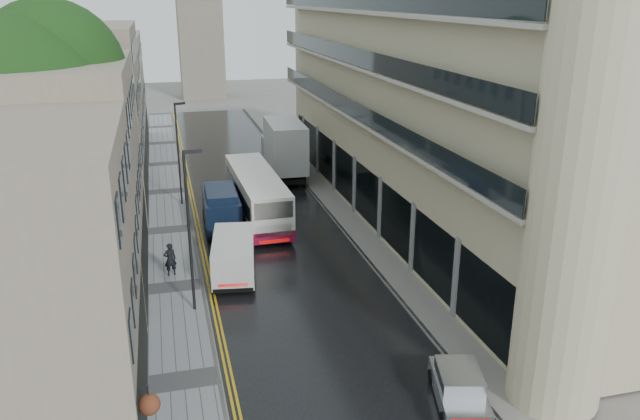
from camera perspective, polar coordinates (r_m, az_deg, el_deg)
name	(u,v)px	position (r m, az deg, el deg)	size (l,w,h in m)	color
road	(263,223)	(40.41, -5.19, -1.18)	(9.00, 85.00, 0.02)	black
left_sidewalk	(171,230)	(39.96, -13.49, -1.82)	(2.70, 85.00, 0.12)	gray
right_sidewalk	(344,215)	(41.53, 2.17, -0.48)	(1.80, 85.00, 0.12)	slate
old_shop_row	(102,131)	(40.90, -19.31, 6.80)	(4.50, 56.00, 12.00)	gray
modern_block	(427,112)	(40.07, 9.73, 8.82)	(8.00, 40.00, 14.00)	#C0B18F
tree_near	(13,158)	(31.47, -26.24, 4.25)	(10.56, 10.56, 13.89)	black
tree_far	(60,121)	(44.11, -22.66, 7.54)	(9.24, 9.24, 12.46)	black
cream_bus	(247,212)	(37.89, -6.70, -0.18)	(2.52, 11.09, 3.03)	white
white_lorry	(272,155)	(48.16, -4.39, 5.04)	(2.63, 8.76, 4.60)	silver
silver_hatchback	(445,409)	(22.47, 11.38, -17.42)	(1.59, 3.65, 1.37)	silver
white_van	(213,271)	(31.18, -9.73, -5.51)	(2.07, 4.83, 2.18)	silver
navy_van	(207,218)	(37.76, -10.28, -0.71)	(2.11, 5.28, 2.69)	black
pedestrian	(170,259)	(33.21, -13.54, -4.41)	(0.65, 0.43, 1.78)	black
lamp_post_near	(189,233)	(28.38, -11.86, -2.11)	(0.85, 0.19, 7.53)	black
lamp_post_far	(178,155)	(43.72, -12.82, 4.94)	(0.79, 0.18, 7.01)	black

